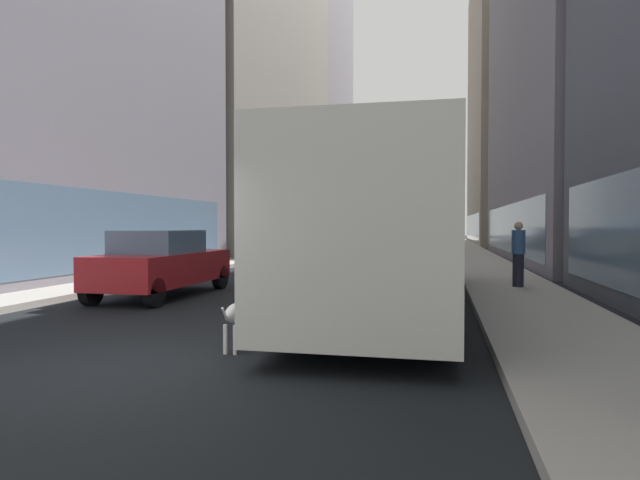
{
  "coord_description": "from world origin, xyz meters",
  "views": [
    {
      "loc": [
        3.81,
        -5.72,
        1.73
      ],
      "look_at": [
        1.12,
        6.48,
        1.4
      ],
      "focal_mm": 30.37,
      "sensor_mm": 36.0,
      "label": 1
    }
  ],
  "objects": [
    {
      "name": "ground_plane",
      "position": [
        0.0,
        35.0,
        0.0
      ],
      "size": [
        120.0,
        120.0,
        0.0
      ],
      "primitive_type": "plane",
      "color": "black"
    },
    {
      "name": "sidewalk_left",
      "position": [
        -5.7,
        35.0,
        0.07
      ],
      "size": [
        2.4,
        110.0,
        0.15
      ],
      "primitive_type": "cube",
      "color": "#ADA89E",
      "rests_on": "ground"
    },
    {
      "name": "sidewalk_right",
      "position": [
        5.7,
        35.0,
        0.07
      ],
      "size": [
        2.4,
        110.0,
        0.15
      ],
      "primitive_type": "cube",
      "color": "#9E9991",
      "rests_on": "ground"
    },
    {
      "name": "building_left_mid",
      "position": [
        -11.9,
        30.54,
        10.88
      ],
      "size": [
        11.88,
        22.7,
        21.78
      ],
      "color": "gray",
      "rests_on": "ground"
    },
    {
      "name": "building_left_far",
      "position": [
        -11.9,
        53.47,
        17.28
      ],
      "size": [
        9.89,
        18.39,
        34.58
      ],
      "color": "slate",
      "rests_on": "ground"
    },
    {
      "name": "building_right_mid",
      "position": [
        11.9,
        23.75,
        10.91
      ],
      "size": [
        9.31,
        23.21,
        21.84
      ],
      "color": "slate",
      "rests_on": "ground"
    },
    {
      "name": "building_right_far",
      "position": [
        11.9,
        47.71,
        13.24
      ],
      "size": [
        10.06,
        20.89,
        26.5
      ],
      "color": "#A0937F",
      "rests_on": "ground"
    },
    {
      "name": "transit_bus",
      "position": [
        2.8,
        5.86,
        1.78
      ],
      "size": [
        2.78,
        11.53,
        3.05
      ],
      "color": "silver",
      "rests_on": "ground"
    },
    {
      "name": "car_grey_wagon",
      "position": [
        -2.8,
        42.86,
        0.82
      ],
      "size": [
        1.74,
        3.99,
        1.62
      ],
      "color": "slate",
      "rests_on": "ground"
    },
    {
      "name": "car_blue_hatchback",
      "position": [
        -2.8,
        22.68,
        0.82
      ],
      "size": [
        1.87,
        4.38,
        1.62
      ],
      "color": "#4C6BB7",
      "rests_on": "ground"
    },
    {
      "name": "car_red_coupe",
      "position": [
        -2.8,
        6.32,
        0.82
      ],
      "size": [
        1.72,
        4.37,
        1.62
      ],
      "color": "red",
      "rests_on": "ground"
    },
    {
      "name": "car_black_suv",
      "position": [
        2.8,
        36.29,
        0.82
      ],
      "size": [
        1.91,
        3.97,
        1.62
      ],
      "color": "black",
      "rests_on": "ground"
    },
    {
      "name": "car_white_van",
      "position": [
        2.8,
        24.82,
        0.82
      ],
      "size": [
        1.72,
        4.14,
        1.62
      ],
      "color": "silver",
      "rests_on": "ground"
    },
    {
      "name": "car_yellow_taxi",
      "position": [
        -1.2,
        31.49,
        0.82
      ],
      "size": [
        1.75,
        4.13,
        1.62
      ],
      "color": "yellow",
      "rests_on": "ground"
    },
    {
      "name": "dalmatian_dog",
      "position": [
        1.08,
        1.34,
        0.51
      ],
      "size": [
        0.22,
        0.96,
        0.72
      ],
      "color": "white",
      "rests_on": "ground"
    },
    {
      "name": "pedestrian_in_coat",
      "position": [
        5.82,
        9.05,
        1.01
      ],
      "size": [
        0.34,
        0.34,
        1.69
      ],
      "color": "#1E1E2D",
      "rests_on": "sidewalk_right"
    }
  ]
}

